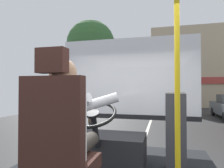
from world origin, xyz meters
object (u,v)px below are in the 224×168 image
(driver_seat, at_px, (59,150))
(fare_box, at_px, (175,131))
(bus_driver, at_px, (66,121))
(handrail_pole, at_px, (177,78))
(steering_console, at_px, (104,148))

(driver_seat, relative_size, fare_box, 1.34)
(bus_driver, distance_m, handrail_pole, 0.97)
(driver_seat, relative_size, handrail_pole, 0.59)
(steering_console, xyz_separation_m, handrail_pole, (0.89, -0.88, 0.89))
(driver_seat, relative_size, bus_driver, 1.63)
(bus_driver, distance_m, fare_box, 1.49)
(bus_driver, relative_size, steering_console, 0.73)
(driver_seat, height_order, bus_driver, driver_seat)
(bus_driver, relative_size, fare_box, 0.82)
(fare_box, bearing_deg, bus_driver, -129.30)
(steering_console, height_order, fare_box, fare_box)
(driver_seat, relative_size, steering_console, 1.20)
(driver_seat, height_order, fare_box, driver_seat)
(bus_driver, height_order, handrail_pole, handrail_pole)
(driver_seat, distance_m, handrail_pole, 1.09)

